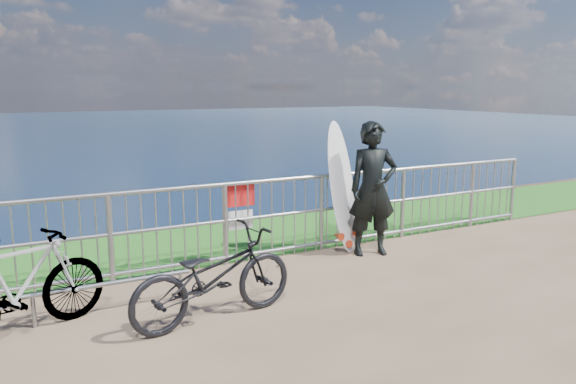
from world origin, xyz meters
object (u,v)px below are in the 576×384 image
surfboard (342,192)px  bicycle_near (214,276)px  surfer (373,189)px  bicycle_far (20,285)px

surfboard → bicycle_near: surfboard is taller
surfer → bicycle_near: 3.09m
bicycle_near → surfer: bearing=-76.3°
surfboard → surfer: bearing=-52.1°
surfer → bicycle_far: surfer is taller
surfer → surfboard: (-0.28, 0.35, -0.07)m
surfboard → bicycle_near: bearing=-149.3°
bicycle_far → surfer: bearing=-102.1°
surfer → bicycle_far: 4.63m
surfer → bicycle_near: size_ratio=1.04×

